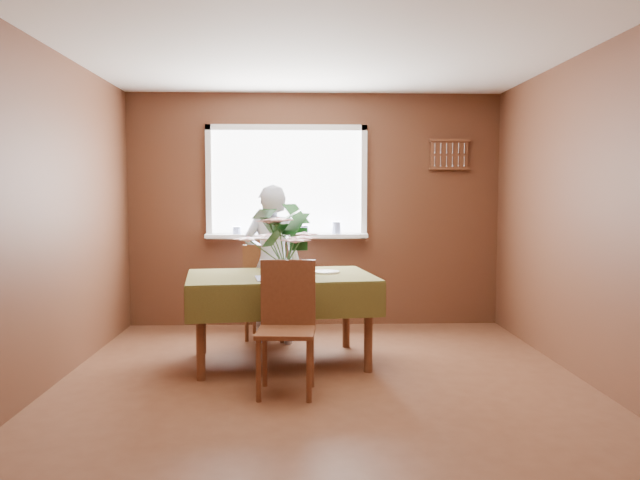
{
  "coord_description": "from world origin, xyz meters",
  "views": [
    {
      "loc": [
        -0.17,
        -4.48,
        1.42
      ],
      "look_at": [
        0.0,
        0.55,
        1.05
      ],
      "focal_mm": 35.0,
      "sensor_mm": 36.0,
      "label": 1
    }
  ],
  "objects_px": {
    "dining_table": "(280,285)",
    "chair_far": "(266,288)",
    "flower_bouquet": "(285,236)",
    "chair_near": "(287,320)",
    "seated_woman": "(272,264)"
  },
  "relations": [
    {
      "from": "dining_table",
      "to": "chair_far",
      "type": "bearing_deg",
      "value": 93.46
    },
    {
      "from": "dining_table",
      "to": "flower_bouquet",
      "type": "distance_m",
      "value": 0.48
    },
    {
      "from": "dining_table",
      "to": "chair_near",
      "type": "height_order",
      "value": "chair_near"
    },
    {
      "from": "dining_table",
      "to": "chair_near",
      "type": "xyz_separation_m",
      "value": [
        0.07,
        -0.77,
        -0.14
      ]
    },
    {
      "from": "chair_far",
      "to": "seated_woman",
      "type": "distance_m",
      "value": 0.28
    },
    {
      "from": "dining_table",
      "to": "seated_woman",
      "type": "xyz_separation_m",
      "value": [
        -0.1,
        0.7,
        0.1
      ]
    },
    {
      "from": "chair_near",
      "to": "seated_woman",
      "type": "xyz_separation_m",
      "value": [
        -0.17,
        1.47,
        0.24
      ]
    },
    {
      "from": "chair_near",
      "to": "flower_bouquet",
      "type": "relative_size",
      "value": 1.54
    },
    {
      "from": "dining_table",
      "to": "seated_woman",
      "type": "relative_size",
      "value": 1.11
    },
    {
      "from": "chair_far",
      "to": "seated_woman",
      "type": "xyz_separation_m",
      "value": [
        0.07,
        -0.12,
        0.24
      ]
    },
    {
      "from": "chair_near",
      "to": "dining_table",
      "type": "bearing_deg",
      "value": 99.15
    },
    {
      "from": "chair_far",
      "to": "flower_bouquet",
      "type": "xyz_separation_m",
      "value": [
        0.21,
        -1.03,
        0.58
      ]
    },
    {
      "from": "chair_far",
      "to": "seated_woman",
      "type": "height_order",
      "value": "seated_woman"
    },
    {
      "from": "chair_far",
      "to": "seated_woman",
      "type": "relative_size",
      "value": 0.62
    },
    {
      "from": "seated_woman",
      "to": "dining_table",
      "type": "bearing_deg",
      "value": 104.36
    }
  ]
}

